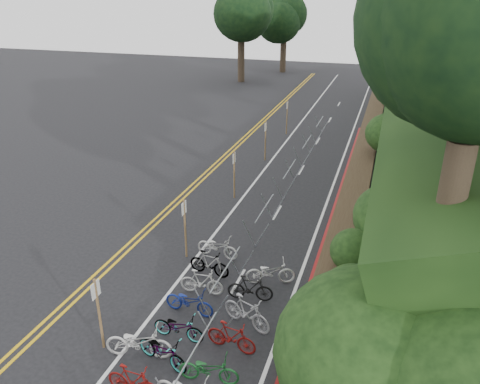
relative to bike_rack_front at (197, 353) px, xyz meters
The scene contains 9 objects.
ground 3.63m from the bike_rack_front, 169.12° to the left, with size 120.00×120.00×0.00m, color black.
road_markings 11.16m from the bike_rack_front, 104.79° to the left, with size 7.47×80.00×0.01m.
red_curb 12.88m from the bike_rack_front, 80.04° to the left, with size 0.25×28.00×0.10m, color maroon.
bike_rack_front is the anchor object (origin of this frame).
bike_racks_rest 13.68m from the bike_rack_front, 91.99° to the left, with size 1.14×23.00×1.17m.
signpost_near 3.19m from the bike_rack_front, behind, with size 0.08×0.40×2.41m.
signposts_rest 14.96m from the bike_rack_front, 101.09° to the left, with size 0.08×18.40×2.50m.
bike_front 1.95m from the bike_rack_front, behind, with size 1.97×0.69×1.03m, color beige.
bike_valet 1.73m from the bike_rack_front, 106.46° to the left, with size 3.43×10.01×1.08m.
Camera 1 is at (7.60, -9.66, 9.86)m, focal length 35.00 mm.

